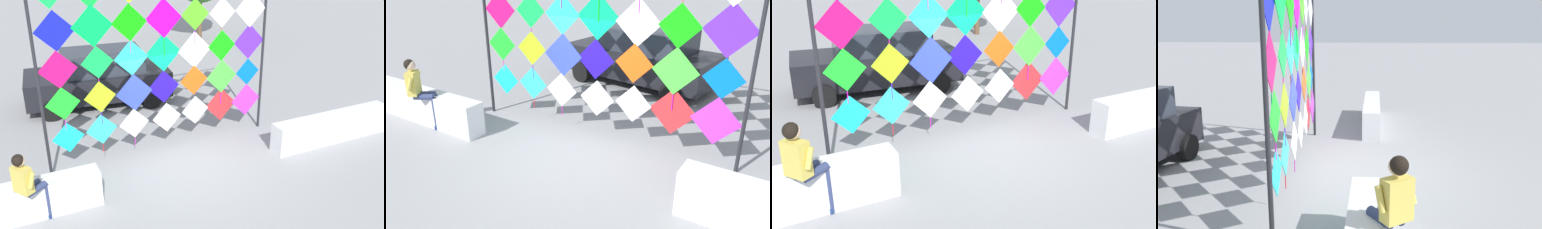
% 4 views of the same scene
% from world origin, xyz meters
% --- Properties ---
extents(ground, '(120.00, 120.00, 0.00)m').
position_xyz_m(ground, '(0.00, 0.00, 0.00)').
color(ground, gray).
extents(plaza_ledge_left, '(3.59, 0.47, 0.75)m').
position_xyz_m(plaza_ledge_left, '(-4.02, -0.23, 0.38)').
color(plaza_ledge_left, silver).
rests_on(plaza_ledge_left, ground).
extents(kite_display_rack, '(5.85, 0.35, 4.72)m').
position_xyz_m(kite_display_rack, '(-0.09, 1.20, 2.72)').
color(kite_display_rack, '#232328').
rests_on(kite_display_rack, ground).
extents(seated_vendor, '(0.77, 0.70, 1.60)m').
position_xyz_m(seated_vendor, '(-3.59, -0.52, 0.95)').
color(seated_vendor, navy).
rests_on(seated_vendor, ground).
extents(parked_car, '(4.61, 2.55, 1.71)m').
position_xyz_m(parked_car, '(-0.82, 5.04, 0.87)').
color(parked_car, black).
rests_on(parked_car, ground).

